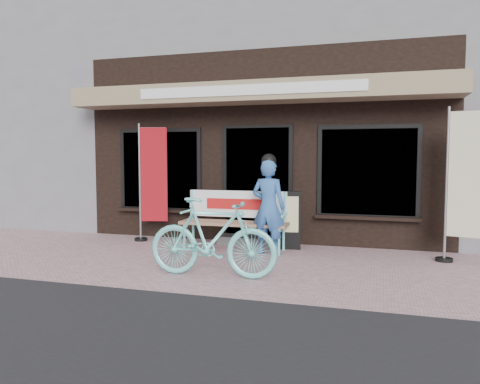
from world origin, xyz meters
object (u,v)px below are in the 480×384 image
(bicycle, at_px, (212,238))
(nobori_cream, at_px, (464,183))
(menu_stand, at_px, (286,220))
(bench, at_px, (235,215))
(nobori_red, at_px, (152,181))
(person, at_px, (269,205))

(bicycle, distance_m, nobori_cream, 3.89)
(nobori_cream, xyz_separation_m, menu_stand, (-2.77, 0.30, -0.70))
(bench, bearing_deg, menu_stand, 15.20)
(bicycle, distance_m, menu_stand, 2.22)
(bench, bearing_deg, bicycle, -82.90)
(nobori_red, bearing_deg, menu_stand, -15.22)
(bench, distance_m, person, 0.73)
(menu_stand, bearing_deg, nobori_cream, -13.65)
(bicycle, bearing_deg, menu_stand, -16.87)
(bench, relative_size, nobori_red, 0.84)
(person, height_order, bicycle, person)
(bench, xyz_separation_m, bicycle, (0.27, -1.90, -0.06))
(nobori_red, xyz_separation_m, nobori_cream, (5.39, -0.35, 0.07))
(person, distance_m, bicycle, 1.71)
(person, distance_m, nobori_cream, 3.00)
(menu_stand, bearing_deg, person, -119.53)
(bench, relative_size, nobori_cream, 0.79)
(person, bearing_deg, nobori_cream, 12.82)
(bicycle, bearing_deg, person, -14.75)
(bench, relative_size, bicycle, 1.06)
(nobori_red, bearing_deg, bicycle, -61.22)
(nobori_cream, distance_m, menu_stand, 2.87)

